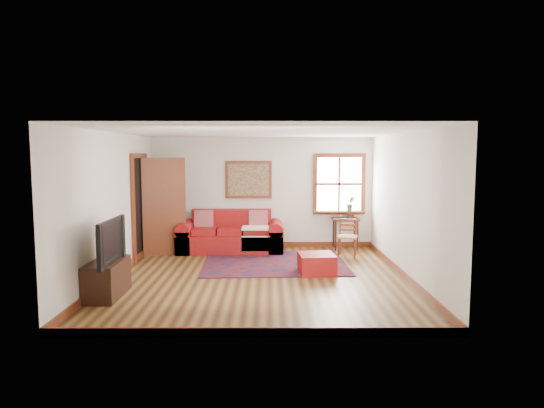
{
  "coord_description": "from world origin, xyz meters",
  "views": [
    {
      "loc": [
        0.17,
        -8.2,
        2.14
      ],
      "look_at": [
        0.22,
        0.6,
        1.22
      ],
      "focal_mm": 32.0,
      "sensor_mm": 36.0,
      "label": 1
    }
  ],
  "objects_px": {
    "side_table": "(345,224)",
    "ladder_back_chair": "(348,235)",
    "red_ottoman": "(317,264)",
    "media_cabinet": "(107,279)",
    "red_leather_sofa": "(231,238)"
  },
  "relations": [
    {
      "from": "side_table",
      "to": "ladder_back_chair",
      "type": "bearing_deg",
      "value": -95.49
    },
    {
      "from": "red_ottoman",
      "to": "ladder_back_chair",
      "type": "relative_size",
      "value": 0.74
    },
    {
      "from": "red_leather_sofa",
      "to": "red_ottoman",
      "type": "relative_size",
      "value": 3.68
    },
    {
      "from": "ladder_back_chair",
      "to": "red_leather_sofa",
      "type": "bearing_deg",
      "value": 167.46
    },
    {
      "from": "media_cabinet",
      "to": "red_ottoman",
      "type": "bearing_deg",
      "value": 22.74
    },
    {
      "from": "media_cabinet",
      "to": "ladder_back_chair",
      "type": "bearing_deg",
      "value": 34.99
    },
    {
      "from": "red_ottoman",
      "to": "media_cabinet",
      "type": "bearing_deg",
      "value": -162.34
    },
    {
      "from": "red_ottoman",
      "to": "ladder_back_chair",
      "type": "bearing_deg",
      "value": 56.82
    },
    {
      "from": "side_table",
      "to": "ladder_back_chair",
      "type": "xyz_separation_m",
      "value": [
        -0.07,
        -0.77,
        -0.13
      ]
    },
    {
      "from": "side_table",
      "to": "media_cabinet",
      "type": "bearing_deg",
      "value": -138.84
    },
    {
      "from": "side_table",
      "to": "media_cabinet",
      "type": "relative_size",
      "value": 0.71
    },
    {
      "from": "ladder_back_chair",
      "to": "red_ottoman",
      "type": "bearing_deg",
      "value": -118.1
    },
    {
      "from": "red_leather_sofa",
      "to": "red_ottoman",
      "type": "bearing_deg",
      "value": -50.12
    },
    {
      "from": "red_leather_sofa",
      "to": "ladder_back_chair",
      "type": "distance_m",
      "value": 2.54
    },
    {
      "from": "red_leather_sofa",
      "to": "media_cabinet",
      "type": "xyz_separation_m",
      "value": [
        -1.59,
        -3.4,
        -0.03
      ]
    }
  ]
}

